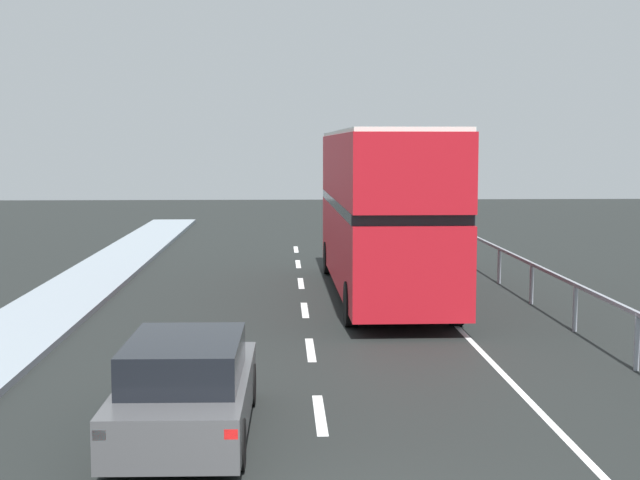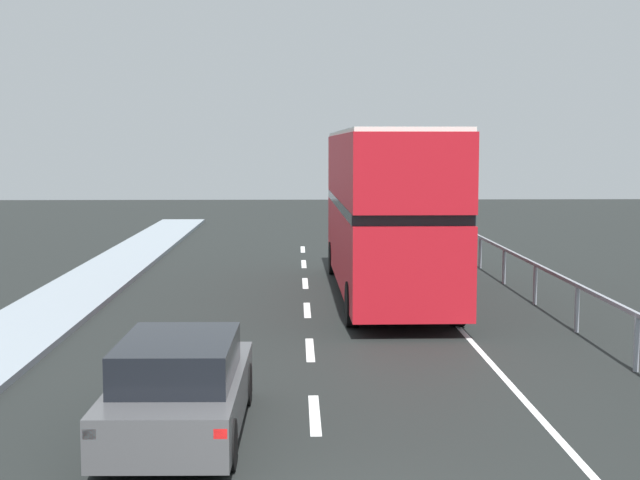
% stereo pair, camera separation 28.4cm
% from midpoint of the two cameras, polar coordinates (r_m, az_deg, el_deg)
% --- Properties ---
extents(lane_paint_markings, '(3.44, 46.00, 0.01)m').
position_cam_midpoint_polar(lane_paint_markings, '(17.64, 6.64, -7.28)').
color(lane_paint_markings, silver).
rests_on(lane_paint_markings, ground).
extents(bridge_side_railing, '(0.10, 42.00, 1.05)m').
position_cam_midpoint_polar(bridge_side_railing, '(19.07, 17.37, -3.91)').
color(bridge_side_railing, gray).
rests_on(bridge_side_railing, ground).
extents(double_decker_bus_red, '(2.68, 11.51, 4.36)m').
position_cam_midpoint_polar(double_decker_bus_red, '(24.64, 4.36, 1.94)').
color(double_decker_bus_red, '#AF131D').
rests_on(double_decker_bus_red, ground).
extents(hatchback_car_near, '(1.81, 4.34, 1.39)m').
position_cam_midpoint_polar(hatchback_car_near, '(13.10, -7.91, -8.92)').
color(hatchback_car_near, '#47474A').
rests_on(hatchback_car_near, ground).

